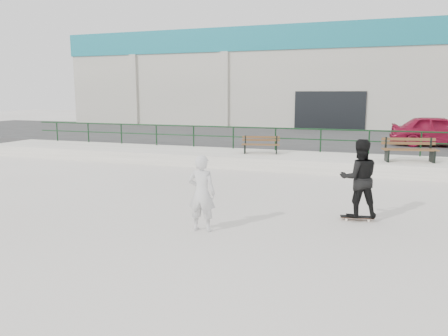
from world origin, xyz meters
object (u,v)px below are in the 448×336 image
at_px(bench_right, 409,150).
at_px(bench_left, 261,145).
at_px(standing_skater, 359,178).
at_px(seated_skater, 202,193).
at_px(red_car, 438,131).
at_px(skateboard, 357,217).

bearing_deg(bench_right, bench_left, 163.88).
bearing_deg(standing_skater, seated_skater, 15.42).
height_order(bench_right, red_car, red_car).
bearing_deg(skateboard, bench_right, 67.10).
bearing_deg(standing_skater, red_car, -120.16).
xyz_separation_m(red_car, seated_skater, (-6.40, -14.67, -0.39)).
distance_m(bench_left, bench_right, 5.85).
bearing_deg(red_car, bench_right, 162.32).
relative_size(bench_left, red_car, 0.38).
height_order(bench_right, seated_skater, seated_skater).
bearing_deg(bench_right, standing_skater, -114.53).
bearing_deg(standing_skater, bench_left, -75.70).
relative_size(skateboard, standing_skater, 0.43).
bearing_deg(red_car, standing_skater, 164.07).
bearing_deg(bench_right, red_car, 62.25).
xyz_separation_m(bench_left, skateboard, (4.30, -7.32, -0.79)).
relative_size(bench_right, skateboard, 2.52).
xyz_separation_m(bench_left, red_car, (7.47, 5.36, 0.38)).
bearing_deg(skateboard, seated_skater, -158.80).
bearing_deg(bench_right, seated_skater, -130.20).
bearing_deg(bench_left, standing_skater, -71.55).
bearing_deg(bench_left, red_car, 23.66).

